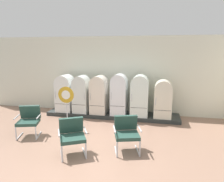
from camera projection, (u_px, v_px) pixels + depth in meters
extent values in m
cube|color=#8B6957|center=(88.00, 153.00, 5.41)|extent=(12.00, 10.00, 0.05)
cube|color=silver|center=(115.00, 75.00, 8.61)|extent=(11.76, 0.12, 3.14)
cube|color=#47443F|center=(115.00, 45.00, 8.37)|extent=(11.76, 0.07, 0.06)
cube|color=#2B312F|center=(112.00, 115.00, 8.29)|extent=(5.18, 0.95, 0.14)
cube|color=white|center=(65.00, 97.00, 8.47)|extent=(0.64, 0.68, 1.15)
cylinder|color=white|center=(65.00, 83.00, 8.35)|extent=(0.64, 0.67, 0.64)
cube|color=#383838|center=(62.00, 104.00, 8.17)|extent=(0.59, 0.01, 0.01)
cylinder|color=silver|center=(55.00, 95.00, 8.15)|extent=(0.02, 0.02, 0.28)
cube|color=silver|center=(82.00, 98.00, 8.31)|extent=(0.59, 0.66, 1.17)
cylinder|color=silver|center=(81.00, 83.00, 8.20)|extent=(0.59, 0.64, 0.59)
cube|color=#383838|center=(79.00, 105.00, 8.03)|extent=(0.54, 0.01, 0.01)
cylinder|color=silver|center=(84.00, 96.00, 7.90)|extent=(0.02, 0.02, 0.28)
cube|color=silver|center=(99.00, 98.00, 8.18)|extent=(0.62, 0.68, 1.17)
cylinder|color=silver|center=(99.00, 84.00, 8.06)|extent=(0.62, 0.67, 0.62)
cube|color=#383838|center=(97.00, 106.00, 7.89)|extent=(0.57, 0.01, 0.01)
cylinder|color=silver|center=(90.00, 97.00, 7.86)|extent=(0.02, 0.02, 0.28)
cube|color=white|center=(119.00, 98.00, 7.97)|extent=(0.59, 0.61, 1.27)
cylinder|color=white|center=(119.00, 82.00, 7.85)|extent=(0.59, 0.60, 0.59)
cube|color=#383838|center=(117.00, 106.00, 7.72)|extent=(0.54, 0.01, 0.01)
cylinder|color=silver|center=(111.00, 96.00, 7.68)|extent=(0.02, 0.02, 0.28)
cube|color=silver|center=(140.00, 100.00, 7.85)|extent=(0.65, 0.68, 1.22)
cylinder|color=silver|center=(140.00, 84.00, 7.73)|extent=(0.65, 0.67, 0.65)
cube|color=#383838|center=(139.00, 108.00, 7.56)|extent=(0.60, 0.01, 0.01)
cylinder|color=silver|center=(132.00, 98.00, 7.53)|extent=(0.02, 0.02, 0.28)
cube|color=beige|center=(163.00, 103.00, 7.67)|extent=(0.63, 0.63, 1.07)
cylinder|color=beige|center=(163.00, 89.00, 7.56)|extent=(0.63, 0.61, 0.63)
cube|color=#383838|center=(163.00, 110.00, 7.40)|extent=(0.58, 0.01, 0.01)
cylinder|color=silver|center=(156.00, 101.00, 7.38)|extent=(0.02, 0.02, 0.28)
cylinder|color=silver|center=(20.00, 136.00, 6.35)|extent=(0.20, 0.56, 0.04)
cylinder|color=silver|center=(16.00, 134.00, 6.05)|extent=(0.05, 0.05, 0.38)
cylinder|color=silver|center=(39.00, 135.00, 6.39)|extent=(0.20, 0.56, 0.04)
cylinder|color=silver|center=(36.00, 133.00, 6.10)|extent=(0.05, 0.05, 0.38)
cube|color=#234238|center=(28.00, 122.00, 6.29)|extent=(0.73, 0.67, 0.09)
cube|color=#234238|center=(30.00, 112.00, 6.50)|extent=(0.62, 0.32, 0.43)
cylinder|color=silver|center=(17.00, 117.00, 6.22)|extent=(0.17, 0.46, 0.04)
cylinder|color=silver|center=(39.00, 116.00, 6.28)|extent=(0.17, 0.46, 0.04)
cylinder|color=silver|center=(116.00, 151.00, 5.39)|extent=(0.20, 0.56, 0.04)
cylinder|color=silver|center=(117.00, 149.00, 5.09)|extent=(0.05, 0.05, 0.38)
cylinder|color=silver|center=(138.00, 151.00, 5.43)|extent=(0.20, 0.56, 0.04)
cylinder|color=silver|center=(140.00, 149.00, 5.13)|extent=(0.05, 0.05, 0.38)
cube|color=#234238|center=(127.00, 136.00, 5.33)|extent=(0.73, 0.67, 0.09)
cube|color=#234238|center=(126.00, 123.00, 5.54)|extent=(0.62, 0.32, 0.43)
cylinder|color=silver|center=(115.00, 129.00, 5.27)|extent=(0.17, 0.46, 0.04)
cylinder|color=silver|center=(140.00, 128.00, 5.31)|extent=(0.17, 0.46, 0.04)
cylinder|color=silver|center=(62.00, 156.00, 5.16)|extent=(0.31, 0.52, 0.04)
cylinder|color=silver|center=(62.00, 154.00, 4.87)|extent=(0.05, 0.05, 0.38)
cylinder|color=silver|center=(84.00, 153.00, 5.32)|extent=(0.31, 0.52, 0.04)
cylinder|color=silver|center=(86.00, 151.00, 5.03)|extent=(0.05, 0.05, 0.38)
cube|color=#234238|center=(73.00, 138.00, 5.16)|extent=(0.78, 0.74, 0.09)
cube|color=#234238|center=(71.00, 125.00, 5.36)|extent=(0.61, 0.42, 0.43)
cylinder|color=silver|center=(59.00, 133.00, 5.03)|extent=(0.25, 0.43, 0.04)
cylinder|color=silver|center=(85.00, 130.00, 5.21)|extent=(0.25, 0.43, 0.04)
cylinder|color=#2D2D30|center=(68.00, 128.00, 7.03)|extent=(0.32, 0.32, 0.03)
cylinder|color=silver|center=(67.00, 111.00, 6.92)|extent=(0.04, 0.04, 1.13)
cylinder|color=#C18E1F|center=(66.00, 95.00, 6.78)|extent=(0.54, 0.02, 0.54)
cylinder|color=white|center=(66.00, 95.00, 6.77)|extent=(0.30, 0.00, 0.30)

